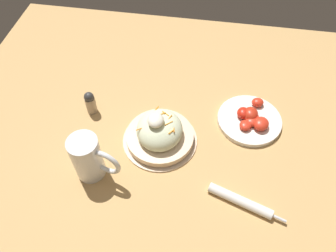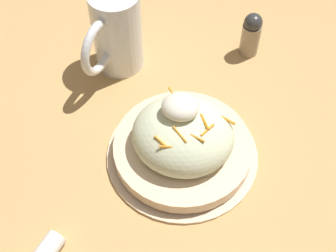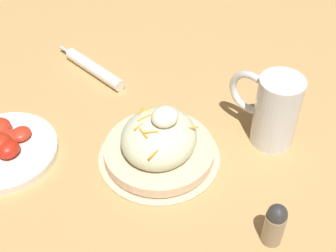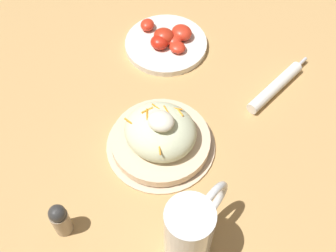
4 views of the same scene
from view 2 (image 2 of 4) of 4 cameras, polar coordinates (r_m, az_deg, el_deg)
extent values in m
plane|color=tan|center=(0.70, -5.46, -4.33)|extent=(1.43, 1.43, 0.00)
cylinder|color=beige|center=(0.70, 1.73, -3.35)|extent=(0.22, 0.22, 0.01)
cylinder|color=beige|center=(0.69, 1.76, -2.67)|extent=(0.20, 0.20, 0.02)
ellipsoid|color=beige|center=(0.66, 1.83, -1.10)|extent=(0.14, 0.13, 0.08)
cylinder|color=orange|center=(0.61, -0.93, -1.85)|extent=(0.02, 0.02, 0.00)
cylinder|color=orange|center=(0.65, 7.06, 0.81)|extent=(0.03, 0.01, 0.01)
cylinder|color=orange|center=(0.63, 4.45, 0.53)|extent=(0.02, 0.02, 0.00)
cylinder|color=orange|center=(0.62, 4.81, -0.47)|extent=(0.02, 0.02, 0.00)
cylinder|color=orange|center=(0.61, 1.38, -1.27)|extent=(0.02, 0.02, 0.01)
cylinder|color=orange|center=(0.67, 0.63, 3.82)|extent=(0.02, 0.03, 0.00)
cylinder|color=orange|center=(0.61, 3.54, -1.64)|extent=(0.02, 0.01, 0.00)
cylinder|color=orange|center=(0.61, -0.19, -2.52)|extent=(0.02, 0.01, 0.01)
cylinder|color=orange|center=(0.63, 2.60, 1.69)|extent=(0.01, 0.03, 0.01)
ellipsoid|color=white|center=(0.63, 1.50, 2.31)|extent=(0.05, 0.05, 0.03)
cylinder|color=white|center=(0.78, -6.17, 11.41)|extent=(0.08, 0.08, 0.14)
cylinder|color=#B76B14|center=(0.79, -6.03, 10.26)|extent=(0.07, 0.07, 0.10)
cylinder|color=white|center=(0.76, -6.39, 13.27)|extent=(0.07, 0.07, 0.01)
torus|color=white|center=(0.73, -8.42, 9.38)|extent=(0.04, 0.09, 0.09)
cylinder|color=gray|center=(0.83, 9.91, 10.32)|extent=(0.03, 0.03, 0.06)
sphere|color=#333333|center=(0.81, 10.28, 12.24)|extent=(0.03, 0.03, 0.03)
camera|label=1|loc=(0.70, -86.27, 37.77)|focal=35.34mm
camera|label=3|loc=(0.80, 63.44, 36.21)|focal=49.85mm
camera|label=4|loc=(0.85, -17.52, 62.73)|focal=45.41mm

